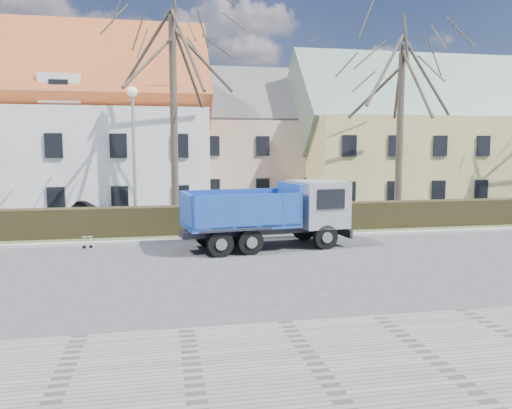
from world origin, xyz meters
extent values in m
plane|color=#3C3C3F|center=(0.00, 0.00, 0.00)|extent=(120.00, 120.00, 0.00)
cube|color=slate|center=(0.00, -8.50, 0.04)|extent=(80.00, 5.00, 0.08)
cube|color=#A7A6A5|center=(0.00, 4.60, 0.06)|extent=(80.00, 0.30, 0.12)
cube|color=#3F4C2A|center=(0.00, 6.20, 0.05)|extent=(80.00, 3.00, 0.10)
cube|color=black|center=(0.00, 6.00, 0.65)|extent=(60.00, 0.90, 1.30)
imported|color=black|center=(-6.80, 11.41, 0.67)|extent=(4.21, 2.98, 1.33)
camera|label=1|loc=(-2.71, -16.63, 4.01)|focal=35.00mm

